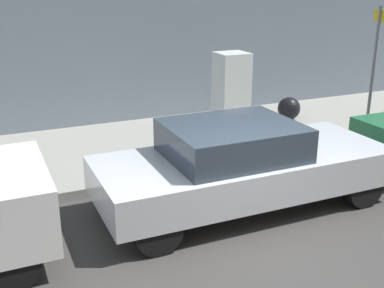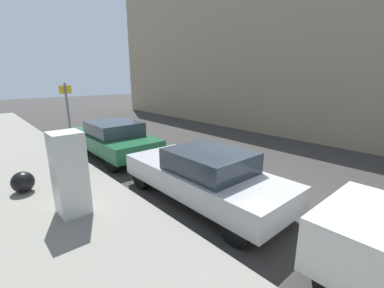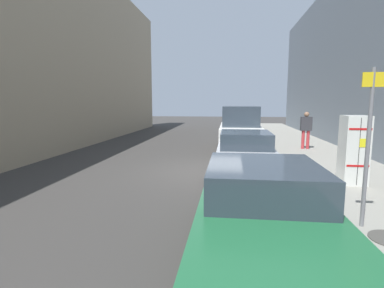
{
  "view_description": "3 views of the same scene",
  "coord_description": "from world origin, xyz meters",
  "px_view_note": "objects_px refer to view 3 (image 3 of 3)",
  "views": [
    {
      "loc": [
        4.66,
        -3.14,
        3.42
      ],
      "look_at": [
        -1.36,
        -0.47,
        1.16
      ],
      "focal_mm": 45.0,
      "sensor_mm": 36.0,
      "label": 1
    },
    {
      "loc": [
        -5.54,
        -3.92,
        3.09
      ],
      "look_at": [
        -1.37,
        0.8,
        1.43
      ],
      "focal_mm": 24.0,
      "sensor_mm": 36.0,
      "label": 2
    },
    {
      "loc": [
        -0.81,
        9.96,
        2.33
      ],
      "look_at": [
        0.06,
        2.98,
        1.35
      ],
      "focal_mm": 28.0,
      "sensor_mm": 36.0,
      "label": 3
    }
  ],
  "objects_px": {
    "parked_van_white": "(240,128)",
    "parked_sedan_silver": "(245,153)",
    "discarded_refrigerator": "(354,150)",
    "pedestrian_walking_far": "(306,127)",
    "street_sign_post": "(368,140)",
    "parked_sedan_green": "(264,210)"
  },
  "relations": [
    {
      "from": "street_sign_post",
      "to": "parked_sedan_green",
      "type": "xyz_separation_m",
      "value": [
        1.81,
        0.96,
        -0.96
      ]
    },
    {
      "from": "parked_sedan_silver",
      "to": "parked_sedan_green",
      "type": "bearing_deg",
      "value": 90.0
    },
    {
      "from": "discarded_refrigerator",
      "to": "parked_sedan_silver",
      "type": "distance_m",
      "value": 3.07
    },
    {
      "from": "street_sign_post",
      "to": "parked_van_white",
      "type": "xyz_separation_m",
      "value": [
        1.81,
        -9.65,
        -0.63
      ]
    },
    {
      "from": "street_sign_post",
      "to": "parked_sedan_green",
      "type": "bearing_deg",
      "value": 27.94
    },
    {
      "from": "parked_van_white",
      "to": "parked_sedan_silver",
      "type": "height_order",
      "value": "parked_van_white"
    },
    {
      "from": "pedestrian_walking_far",
      "to": "street_sign_post",
      "type": "bearing_deg",
      "value": 67.32
    },
    {
      "from": "parked_van_white",
      "to": "parked_sedan_green",
      "type": "height_order",
      "value": "parked_van_white"
    },
    {
      "from": "discarded_refrigerator",
      "to": "pedestrian_walking_far",
      "type": "bearing_deg",
      "value": -92.52
    },
    {
      "from": "street_sign_post",
      "to": "parked_van_white",
      "type": "relative_size",
      "value": 0.54
    },
    {
      "from": "discarded_refrigerator",
      "to": "parked_van_white",
      "type": "xyz_separation_m",
      "value": [
        2.76,
        -6.71,
        -0.02
      ]
    },
    {
      "from": "discarded_refrigerator",
      "to": "street_sign_post",
      "type": "distance_m",
      "value": 3.15
    },
    {
      "from": "street_sign_post",
      "to": "pedestrian_walking_far",
      "type": "relative_size",
      "value": 1.58
    },
    {
      "from": "street_sign_post",
      "to": "parked_sedan_green",
      "type": "height_order",
      "value": "street_sign_post"
    },
    {
      "from": "parked_van_white",
      "to": "parked_sedan_silver",
      "type": "bearing_deg",
      "value": 90.0
    },
    {
      "from": "street_sign_post",
      "to": "parked_van_white",
      "type": "distance_m",
      "value": 9.84
    },
    {
      "from": "street_sign_post",
      "to": "parked_sedan_silver",
      "type": "distance_m",
      "value": 4.71
    },
    {
      "from": "discarded_refrigerator",
      "to": "pedestrian_walking_far",
      "type": "xyz_separation_m",
      "value": [
        -0.27,
        -6.17,
        0.1
      ]
    },
    {
      "from": "discarded_refrigerator",
      "to": "parked_sedan_green",
      "type": "relative_size",
      "value": 0.39
    },
    {
      "from": "street_sign_post",
      "to": "pedestrian_walking_far",
      "type": "distance_m",
      "value": 9.21
    },
    {
      "from": "discarded_refrigerator",
      "to": "street_sign_post",
      "type": "height_order",
      "value": "street_sign_post"
    },
    {
      "from": "parked_sedan_silver",
      "to": "street_sign_post",
      "type": "bearing_deg",
      "value": 113.13
    }
  ]
}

